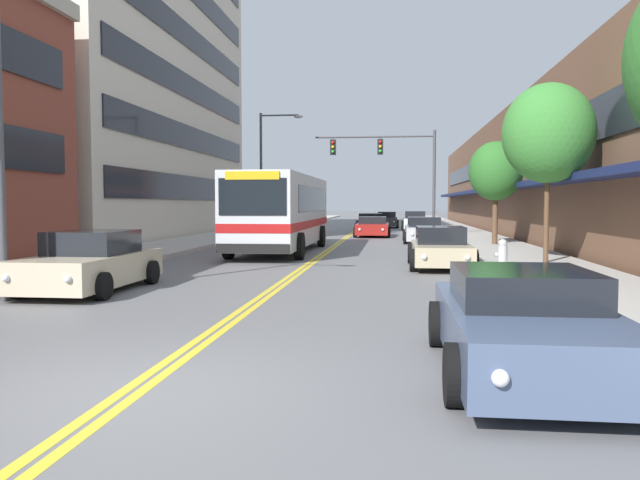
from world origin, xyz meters
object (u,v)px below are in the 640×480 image
object	(u,v)px
city_bus	(283,209)
car_charcoal_parked_left_mid	(277,227)
traffic_signal_mast	(392,161)
street_tree_right_far	(496,171)
car_slate_blue_parked_right_foreground	(524,324)
car_champagne_parked_left_near	(90,263)
car_silver_parked_right_mid	(424,231)
car_dark_grey_moving_second	(387,220)
car_red_moving_lead	(373,227)
street_lamp_left_near	(13,86)
fire_hydrant	(502,254)
street_tree_right_mid	(548,133)
car_navy_moving_third	(371,223)
car_beige_parked_right_end	(440,249)
car_white_parked_right_far	(415,222)
street_lamp_left_far	(267,162)

from	to	relation	value
city_bus	car_charcoal_parked_left_mid	distance (m)	12.34
traffic_signal_mast	street_tree_right_far	bearing A→B (deg)	-59.55
car_slate_blue_parked_right_foreground	car_champagne_parked_left_near	bearing A→B (deg)	144.60
car_silver_parked_right_mid	car_dark_grey_moving_second	world-z (taller)	car_dark_grey_moving_second
car_silver_parked_right_mid	car_red_moving_lead	world-z (taller)	car_silver_parked_right_mid
car_slate_blue_parked_right_foreground	car_red_moving_lead	xyz separation A→B (m)	(-2.90, 31.10, -0.02)
car_charcoal_parked_left_mid	traffic_signal_mast	world-z (taller)	traffic_signal_mast
car_slate_blue_parked_right_foreground	street_lamp_left_near	size ratio (longest dim) A/B	0.60
city_bus	car_slate_blue_parked_right_foreground	size ratio (longest dim) A/B	2.53
fire_hydrant	traffic_signal_mast	bearing A→B (deg)	99.46
street_tree_right_mid	car_navy_moving_third	bearing A→B (deg)	104.62
car_beige_parked_right_end	car_dark_grey_moving_second	distance (m)	32.94
street_tree_right_far	car_charcoal_parked_left_mid	bearing A→B (deg)	143.58
traffic_signal_mast	car_white_parked_right_far	bearing A→B (deg)	80.23
car_charcoal_parked_left_mid	car_slate_blue_parked_right_foreground	distance (m)	31.93
city_bus	car_red_moving_lead	xyz separation A→B (m)	(3.44, 12.44, -1.23)
city_bus	street_lamp_left_near	world-z (taller)	street_lamp_left_near
street_lamp_left_far	car_red_moving_lead	bearing A→B (deg)	9.30
car_dark_grey_moving_second	street_tree_right_far	distance (m)	24.30
street_lamp_left_near	street_lamp_left_far	xyz separation A→B (m)	(0.07, 25.64, 0.10)
car_navy_moving_third	fire_hydrant	bearing A→B (deg)	-80.04
car_red_moving_lead	car_dark_grey_moving_second	world-z (taller)	car_dark_grey_moving_second
traffic_signal_mast	street_lamp_left_near	bearing A→B (deg)	-106.68
car_red_moving_lead	car_dark_grey_moving_second	xyz separation A→B (m)	(0.72, 14.34, 0.04)
traffic_signal_mast	street_tree_right_far	distance (m)	9.50
car_charcoal_parked_left_mid	car_slate_blue_parked_right_foreground	bearing A→B (deg)	-73.93
car_champagne_parked_left_near	car_dark_grey_moving_second	size ratio (longest dim) A/B	1.07
car_champagne_parked_left_near	street_tree_right_far	bearing A→B (deg)	53.12
city_bus	street_lamp_left_near	bearing A→B (deg)	-102.09
street_tree_right_far	car_champagne_parked_left_near	bearing A→B (deg)	-126.88
car_champagne_parked_left_near	car_silver_parked_right_mid	xyz separation A→B (m)	(8.71, 19.36, -0.02)
car_dark_grey_moving_second	street_tree_right_mid	bearing A→B (deg)	-80.51
city_bus	car_silver_parked_right_mid	world-z (taller)	city_bus
car_white_parked_right_far	car_silver_parked_right_mid	bearing A→B (deg)	-90.01
car_red_moving_lead	fire_hydrant	size ratio (longest dim) A/B	5.36
car_champagne_parked_left_near	street_lamp_left_far	xyz separation A→B (m)	(-0.61, 23.86, 3.93)
car_charcoal_parked_left_mid	street_tree_right_mid	distance (m)	21.84
car_slate_blue_parked_right_foreground	car_beige_parked_right_end	bearing A→B (deg)	90.43
city_bus	car_red_moving_lead	size ratio (longest dim) A/B	2.46
street_lamp_left_near	fire_hydrant	size ratio (longest dim) A/B	8.64
traffic_signal_mast	car_navy_moving_third	bearing A→B (deg)	101.20
city_bus	fire_hydrant	size ratio (longest dim) A/B	13.16
car_red_moving_lead	street_tree_right_mid	distance (m)	19.58
car_champagne_parked_left_near	car_dark_grey_moving_second	world-z (taller)	car_champagne_parked_left_near
car_charcoal_parked_left_mid	street_lamp_left_near	xyz separation A→B (m)	(-0.55, -26.28, 3.88)
traffic_signal_mast	car_beige_parked_right_end	bearing A→B (deg)	-84.71
car_navy_moving_third	street_tree_right_far	distance (m)	17.52
city_bus	car_champagne_parked_left_near	world-z (taller)	city_bus
car_silver_parked_right_mid	car_white_parked_right_far	bearing A→B (deg)	89.99
car_silver_parked_right_mid	car_beige_parked_right_end	distance (m)	12.98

